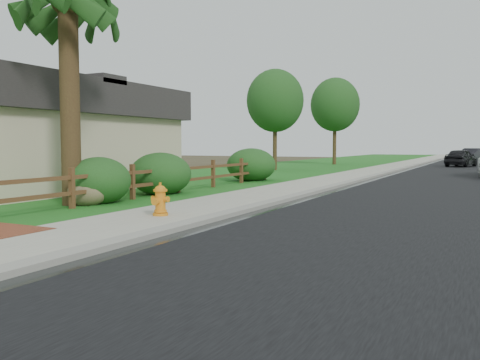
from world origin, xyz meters
The scene contains 18 objects.
ground centered at (0.00, 0.00, 0.00)m, with size 120.00×120.00×0.00m, color #39331F.
road centered at (4.60, 35.00, 0.01)m, with size 8.00×90.00×0.02m, color black.
curb centered at (0.40, 35.00, 0.06)m, with size 0.40×90.00×0.12m, color gray.
wet_gutter centered at (0.75, 35.00, 0.02)m, with size 0.50×90.00×0.00m, color black.
sidewalk centered at (-0.90, 35.00, 0.05)m, with size 2.20×90.00×0.10m, color gray.
grass_strip centered at (-2.80, 35.00, 0.03)m, with size 1.60×90.00×0.06m, color #1D5919.
lawn_near centered at (-8.00, 35.00, 0.02)m, with size 9.00×90.00×0.04m, color #1D5919.
ranch_fence centered at (-3.60, 6.40, 0.62)m, with size 0.12×16.92×1.10m.
house centered at (-11.00, 7.00, 2.08)m, with size 10.60×9.60×4.05m.
fire_hydrant centered at (-0.70, 2.53, 0.44)m, with size 0.47×0.38×0.74m.
dark_car_mid centered at (3.65, 35.12, 0.69)m, with size 1.58×3.93×1.34m, color black.
dark_car_far centered at (4.04, 43.75, 0.68)m, with size 1.40×4.03×1.33m, color black.
boulder centered at (-3.90, 3.63, 0.40)m, with size 1.21×0.91×0.81m, color brown.
shrub_a centered at (-3.90, 4.10, 0.67)m, with size 1.78×1.78×1.33m, color #204819.
shrub_b centered at (-3.90, 7.03, 0.71)m, with size 2.03×2.03×1.42m, color #204819.
shrub_d centered at (-3.90, 14.00, 0.76)m, with size 2.22×2.22×1.51m, color #204819.
tree_near_left centered at (-6.81, 23.70, 4.48)m, with size 3.68×3.68×6.52m.
tree_mid_left centered at (-5.93, 34.32, 4.94)m, with size 4.00×4.00×7.15m.
Camera 1 is at (5.91, -6.69, 1.68)m, focal length 38.00 mm.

